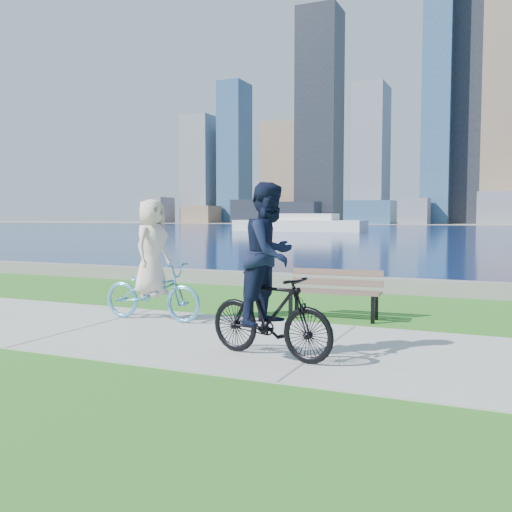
{
  "coord_description": "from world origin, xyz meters",
  "views": [
    {
      "loc": [
        2.26,
        -7.4,
        1.82
      ],
      "look_at": [
        -1.92,
        2.02,
        1.1
      ],
      "focal_mm": 40.0,
      "sensor_mm": 36.0,
      "label": 1
    }
  ],
  "objects_px": {
    "park_bench": "(334,289)",
    "cyclist_woman": "(152,275)",
    "bollard_lamp": "(250,283)",
    "cyclist_man": "(270,285)"
  },
  "relations": [
    {
      "from": "park_bench",
      "to": "bollard_lamp",
      "type": "xyz_separation_m",
      "value": [
        -1.38,
        -0.59,
        0.11
      ]
    },
    {
      "from": "cyclist_man",
      "to": "cyclist_woman",
      "type": "bearing_deg",
      "value": 72.28
    },
    {
      "from": "bollard_lamp",
      "to": "cyclist_man",
      "type": "height_order",
      "value": "cyclist_man"
    },
    {
      "from": "cyclist_woman",
      "to": "park_bench",
      "type": "bearing_deg",
      "value": -61.17
    },
    {
      "from": "park_bench",
      "to": "cyclist_woman",
      "type": "xyz_separation_m",
      "value": [
        -2.81,
        -1.56,
        0.27
      ]
    },
    {
      "from": "cyclist_woman",
      "to": "cyclist_man",
      "type": "xyz_separation_m",
      "value": [
        2.88,
        -1.62,
        0.16
      ]
    },
    {
      "from": "park_bench",
      "to": "cyclist_woman",
      "type": "bearing_deg",
      "value": -154.0
    },
    {
      "from": "park_bench",
      "to": "cyclist_woman",
      "type": "relative_size",
      "value": 0.81
    },
    {
      "from": "bollard_lamp",
      "to": "cyclist_woman",
      "type": "relative_size",
      "value": 0.53
    },
    {
      "from": "park_bench",
      "to": "cyclist_man",
      "type": "distance_m",
      "value": 3.21
    }
  ]
}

